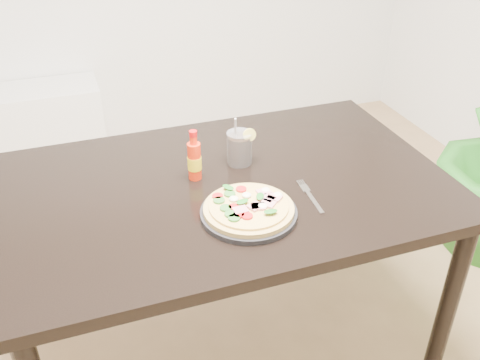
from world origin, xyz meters
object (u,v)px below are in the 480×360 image
object	(u,v)px
hot_sauce_bottle	(194,160)
cola_cup	(240,148)
plate	(249,213)
dining_table	(228,204)
fork	(309,195)
pizza	(249,207)

from	to	relation	value
hot_sauce_bottle	cola_cup	world-z (taller)	cola_cup
plate	cola_cup	distance (m)	0.31
hot_sauce_bottle	cola_cup	xyz separation A→B (m)	(0.17, 0.05, -0.01)
dining_table	cola_cup	distance (m)	0.19
dining_table	fork	distance (m)	0.28
pizza	hot_sauce_bottle	world-z (taller)	hot_sauce_bottle
pizza	hot_sauce_bottle	xyz separation A→B (m)	(-0.09, 0.25, 0.04)
plate	hot_sauce_bottle	xyz separation A→B (m)	(-0.09, 0.25, 0.06)
cola_cup	hot_sauce_bottle	bearing A→B (deg)	-164.20
dining_table	cola_cup	world-z (taller)	cola_cup
plate	hot_sauce_bottle	bearing A→B (deg)	109.78
cola_cup	fork	size ratio (longest dim) A/B	0.92
pizza	cola_cup	size ratio (longest dim) A/B	1.51
dining_table	plate	xyz separation A→B (m)	(0.00, -0.19, 0.09)
hot_sauce_bottle	cola_cup	size ratio (longest dim) A/B	0.97
plate	pizza	world-z (taller)	pizza
pizza	cola_cup	xyz separation A→B (m)	(0.08, 0.30, 0.03)
plate	cola_cup	xyz separation A→B (m)	(0.08, 0.30, 0.05)
hot_sauce_bottle	cola_cup	distance (m)	0.18
plate	hot_sauce_bottle	distance (m)	0.27
dining_table	hot_sauce_bottle	xyz separation A→B (m)	(-0.09, 0.06, 0.15)
pizza	hot_sauce_bottle	bearing A→B (deg)	110.09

